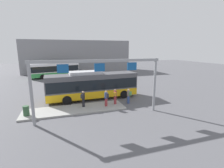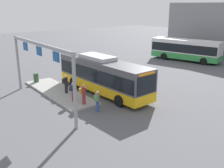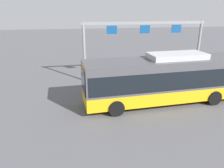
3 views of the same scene
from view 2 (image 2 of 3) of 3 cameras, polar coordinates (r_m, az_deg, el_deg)
name	(u,v)px [view 2 (image 2 of 3)]	position (r m, az deg, el deg)	size (l,w,h in m)	color
ground_plane	(103,93)	(24.98, -1.92, -1.86)	(120.00, 120.00, 0.00)	#56565B
platform_curb	(59,92)	(25.37, -11.39, -1.71)	(10.00, 2.80, 0.16)	#9E9E99
bus_main	(103,74)	(24.46, -1.97, 2.16)	(11.03, 3.10, 3.46)	#EAAD14
bus_background_left	(186,49)	(40.39, 15.61, 7.36)	(10.30, 4.95, 3.10)	green
person_boarding	(97,101)	(20.36, -3.19, -3.65)	(0.54, 0.60, 1.67)	#334C8C
person_waiting_near	(83,94)	(21.53, -6.21, -2.11)	(0.49, 0.60, 1.67)	maroon
person_waiting_mid	(73,91)	(22.28, -8.43, -1.54)	(0.43, 0.58, 1.67)	maroon
person_waiting_far	(66,84)	(24.48, -9.97, 0.07)	(0.53, 0.61, 1.67)	black
platform_sign_gantry	(40,59)	(21.71, -15.35, 5.20)	(11.32, 0.24, 5.20)	gray
trash_bin	(36,78)	(28.89, -16.08, 1.34)	(0.52, 0.52, 0.90)	#2D5133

